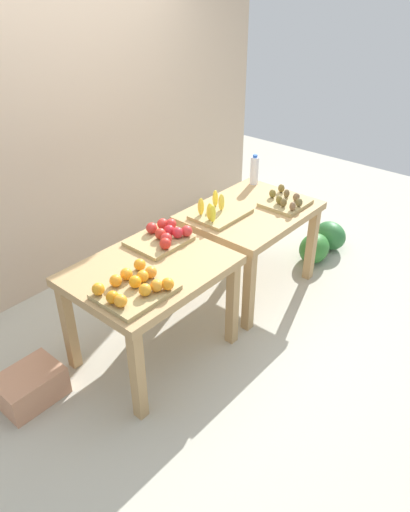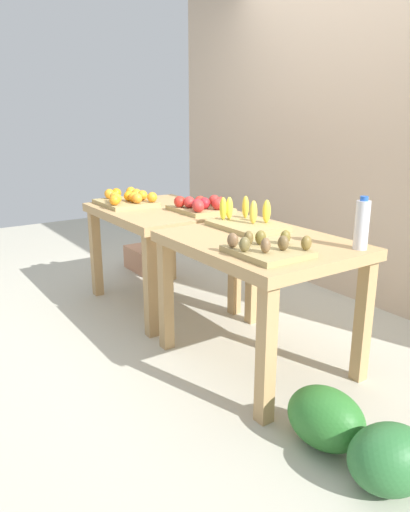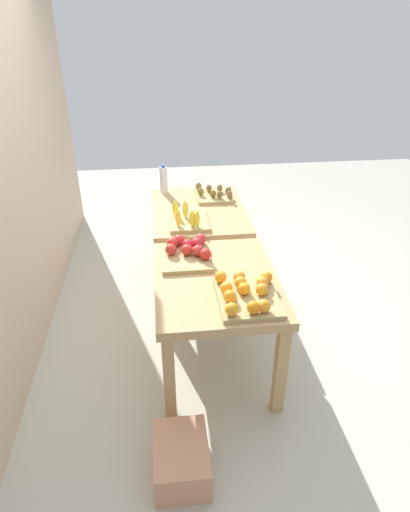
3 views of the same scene
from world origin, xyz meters
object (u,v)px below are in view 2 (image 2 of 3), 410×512
object	(u,v)px
water_bottle	(362,224)
watermelon_pile	(355,437)
orange_bin	(127,199)
display_table_right	(260,258)
cardboard_produce_box	(147,258)
banana_crate	(246,221)
apple_bin	(201,206)
kiwi_bin	(267,248)
display_table_left	(161,223)

from	to	relation	value
water_bottle	watermelon_pile	xyz separation A→B (m)	(0.46, -0.52, -0.74)
watermelon_pile	water_bottle	bearing A→B (deg)	131.60
orange_bin	display_table_right	bearing A→B (deg)	6.03
water_bottle	cardboard_produce_box	bearing A→B (deg)	179.66
display_table_right	water_bottle	xyz separation A→B (m)	(0.44, 0.29, 0.24)
display_table_right	cardboard_produce_box	distance (m)	2.04
orange_bin	water_bottle	xyz separation A→B (m)	(1.81, 0.43, 0.08)
orange_bin	banana_crate	bearing A→B (deg)	13.30
apple_bin	kiwi_bin	world-z (taller)	apple_bin
water_bottle	display_table_right	bearing A→B (deg)	-146.75
display_table_left	orange_bin	distance (m)	0.33
kiwi_bin	water_bottle	world-z (taller)	water_bottle
cardboard_produce_box	water_bottle	bearing A→B (deg)	-0.34
watermelon_pile	cardboard_produce_box	distance (m)	2.89
display_table_right	kiwi_bin	xyz separation A→B (m)	(0.25, -0.17, 0.14)
display_table_right	banana_crate	xyz separation A→B (m)	(-0.27, 0.12, 0.15)
display_table_left	cardboard_produce_box	xyz separation A→B (m)	(-0.83, 0.30, -0.53)
display_table_left	kiwi_bin	xyz separation A→B (m)	(1.37, -0.17, 0.14)
cardboard_produce_box	display_table_left	bearing A→B (deg)	-19.91
display_table_left	orange_bin	bearing A→B (deg)	-150.60
cardboard_produce_box	apple_bin	bearing A→B (deg)	-6.91
display_table_right	watermelon_pile	world-z (taller)	display_table_right
display_table_left	orange_bin	xyz separation A→B (m)	(-0.26, -0.15, 0.15)
display_table_right	apple_bin	world-z (taller)	apple_bin
display_table_right	orange_bin	size ratio (longest dim) A/B	2.35
banana_crate	kiwi_bin	distance (m)	0.59
display_table_right	apple_bin	bearing A→B (deg)	168.76
banana_crate	apple_bin	bearing A→B (deg)	175.16
orange_bin	watermelon_pile	xyz separation A→B (m)	(2.28, -0.09, -0.65)
orange_bin	cardboard_produce_box	world-z (taller)	orange_bin
apple_bin	orange_bin	bearing A→B (deg)	-150.80
display_table_right	water_bottle	world-z (taller)	water_bottle
banana_crate	water_bottle	bearing A→B (deg)	13.50
banana_crate	orange_bin	bearing A→B (deg)	-166.70
display_table_left	display_table_right	bearing A→B (deg)	0.00
apple_bin	banana_crate	xyz separation A→B (m)	(0.56, -0.05, -0.01)
kiwi_bin	watermelon_pile	xyz separation A→B (m)	(0.65, -0.06, -0.64)
apple_bin	kiwi_bin	bearing A→B (deg)	-17.22
kiwi_bin	cardboard_produce_box	world-z (taller)	kiwi_bin
apple_bin	kiwi_bin	size ratio (longest dim) A/B	1.14
display_table_right	water_bottle	size ratio (longest dim) A/B	3.87
orange_bin	kiwi_bin	size ratio (longest dim) A/B	1.23
orange_bin	banana_crate	world-z (taller)	banana_crate
apple_bin	water_bottle	size ratio (longest dim) A/B	1.52
banana_crate	cardboard_produce_box	world-z (taller)	banana_crate
banana_crate	watermelon_pile	size ratio (longest dim) A/B	0.63
display_table_left	display_table_right	world-z (taller)	same
apple_bin	water_bottle	xyz separation A→B (m)	(1.26, 0.12, 0.08)
banana_crate	display_table_left	bearing A→B (deg)	-172.19
orange_bin	watermelon_pile	size ratio (longest dim) A/B	0.63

